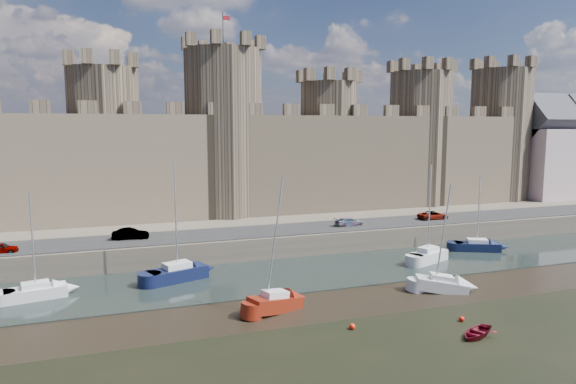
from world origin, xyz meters
The scene contains 17 objects.
water_channel centered at (0.00, 24.00, 0.04)m, with size 160.00×12.00×0.08m, color black.
quay centered at (0.00, 60.00, 1.25)m, with size 160.00×60.00×2.50m, color #4C443A.
road centered at (0.00, 34.00, 2.55)m, with size 160.00×7.00×0.10m, color black.
castle centered at (-0.64, 48.00, 11.67)m, with size 108.50×11.00×29.00m.
car_0 centered at (-24.02, 32.32, 3.03)m, with size 1.25×3.12×1.06m, color gray.
car_1 centered at (-11.67, 34.48, 3.15)m, with size 1.37×3.94×1.30m, color gray.
car_2 centered at (14.67, 33.61, 3.05)m, with size 1.54×3.78×1.10m, color gray.
car_3 centered at (27.33, 33.97, 3.09)m, with size 1.94×4.21×1.17m, color gray.
sailboat_0 centered at (-20.04, 24.13, 0.74)m, with size 5.27×2.87×9.32m.
sailboat_1 centered at (-7.71, 25.46, 0.88)m, with size 6.13×3.99×11.46m.
sailboat_2 centered at (19.36, 23.36, 0.85)m, with size 5.36×3.65×10.79m.
sailboat_3 centered at (28.02, 25.90, 0.72)m, with size 5.52×3.99×9.05m.
sailboat_4 centered at (-1.19, 14.61, 0.79)m, with size 5.00×3.33×10.90m.
sailboat_5 centered at (14.70, 14.40, 0.72)m, with size 4.93×3.48×9.92m.
dinghy_4 centered at (10.85, 4.87, 0.30)m, with size 2.09×0.60×2.92m, color maroon.
buoy_1 centered at (3.09, 9.09, 0.23)m, with size 0.45×0.45×0.45m, color red.
buoy_3 centered at (11.78, 7.71, 0.21)m, with size 0.42×0.42×0.42m, color red.
Camera 1 is at (-13.37, -23.85, 15.03)m, focal length 32.00 mm.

